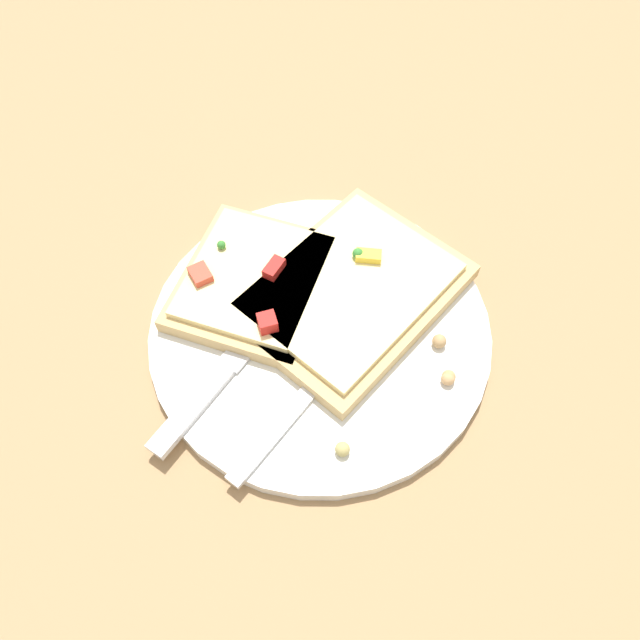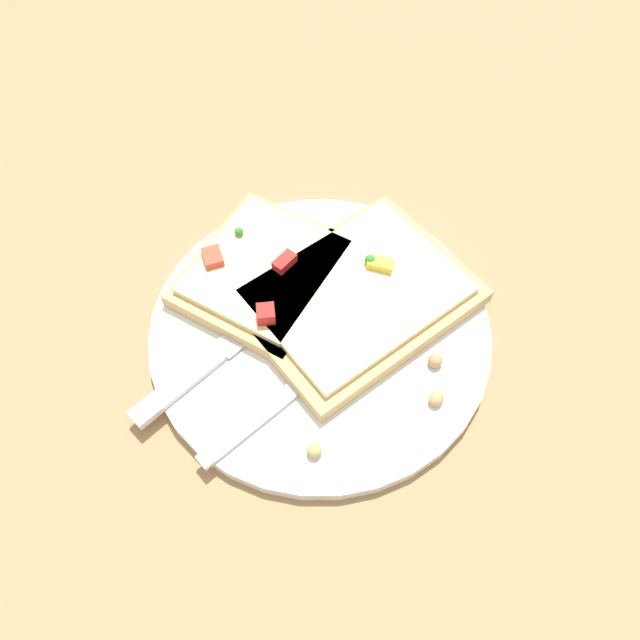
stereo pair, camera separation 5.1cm
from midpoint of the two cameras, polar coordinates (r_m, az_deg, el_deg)
name	(u,v)px [view 1 (the left image)]	position (r m, az deg, el deg)	size (l,w,h in m)	color
ground_plane	(320,334)	(0.52, -2.75, -1.50)	(4.00, 4.00, 0.00)	#9E7A51
plate	(320,330)	(0.52, -2.78, -1.16)	(0.28, 0.28, 0.01)	white
fork	(330,368)	(0.49, -2.03, -4.61)	(0.14, 0.18, 0.01)	silver
knife	(234,359)	(0.50, -10.72, -3.78)	(0.16, 0.18, 0.01)	silver
pizza_slice_main	(351,291)	(0.52, 0.07, 2.49)	(0.21, 0.23, 0.03)	tan
pizza_slice_corner	(254,281)	(0.53, -8.72, 3.34)	(0.18, 0.17, 0.03)	tan
crumb_scatter	(370,371)	(0.49, 1.67, -4.96)	(0.15, 0.20, 0.01)	tan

